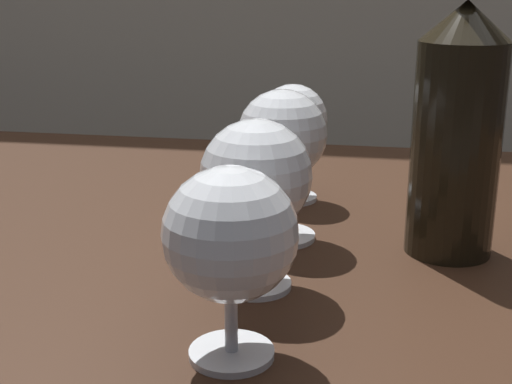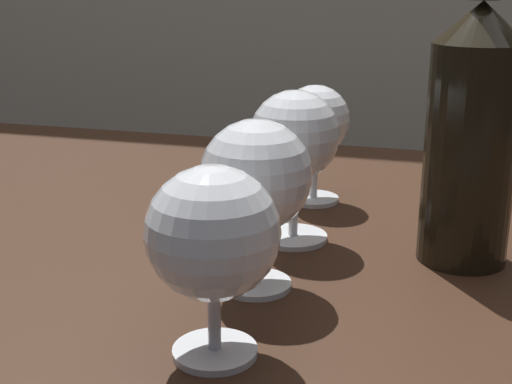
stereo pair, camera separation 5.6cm
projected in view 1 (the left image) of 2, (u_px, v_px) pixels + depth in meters
The scene contains 6 objects.
dining_table at pixel (270, 303), 0.75m from camera, with size 1.52×0.76×0.71m.
wine_glass_chardonnay at pixel (230, 235), 0.45m from camera, with size 0.09×0.09×0.13m.
wine_glass_white at pixel (256, 179), 0.56m from camera, with size 0.09×0.09×0.14m.
wine_glass_pinot at pixel (282, 139), 0.66m from camera, with size 0.09×0.09×0.15m.
wine_glass_empty at pixel (293, 122), 0.79m from camera, with size 0.08×0.08×0.13m.
wine_bottle at pixel (457, 124), 0.63m from camera, with size 0.08×0.08×0.32m.
Camera 1 is at (0.11, -0.67, 0.96)m, focal length 49.22 mm.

